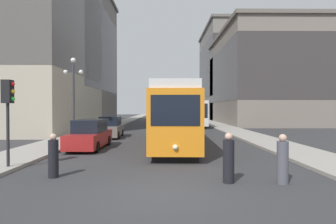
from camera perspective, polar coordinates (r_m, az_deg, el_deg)
ground_plane at (r=8.52m, az=-0.83°, el=-16.58°), size 200.00×200.00×0.00m
sidewalk_left at (r=48.79m, az=-9.51°, el=-2.06°), size 3.02×120.00×0.15m
sidewalk_right at (r=48.77m, az=8.24°, el=-2.06°), size 3.02×120.00×0.15m
streetcar at (r=19.11m, az=1.44°, el=-0.50°), size 3.06×13.89×3.89m
transit_bus at (r=38.54m, az=5.11°, el=-0.04°), size 2.66×12.03×3.45m
parked_car_left_near at (r=18.09m, az=-15.86°, el=-4.60°), size 1.92×4.97×1.82m
parked_car_left_mid at (r=24.34m, az=-11.86°, el=-3.19°), size 2.00×4.42×1.82m
pedestrian_crossing_near at (r=10.14m, az=22.64°, el=-9.28°), size 0.38×0.38×1.68m
pedestrian_crossing_far at (r=11.03m, az=-22.64°, el=-8.61°), size 0.36×0.36×1.61m
pedestrian_on_sidewalk at (r=9.72m, az=12.43°, el=-9.58°), size 0.38×0.38×1.71m
traffic_light_near_left at (r=13.02m, az=-30.20°, el=2.16°), size 0.47×0.36×3.55m
lamp_post_left_near at (r=21.13m, az=-19.00°, el=4.92°), size 1.41×0.36×6.03m
building_left_corner at (r=45.18m, az=-21.75°, el=11.23°), size 14.45×21.31×20.88m
building_left_midblock at (r=36.04m, az=-27.83°, el=17.04°), size 14.01×17.90×24.58m
building_right_corner at (r=64.19m, az=13.69°, el=7.81°), size 14.00×20.67×20.12m
building_right_midblock at (r=47.50m, az=18.47°, el=6.86°), size 13.43×21.70×14.75m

